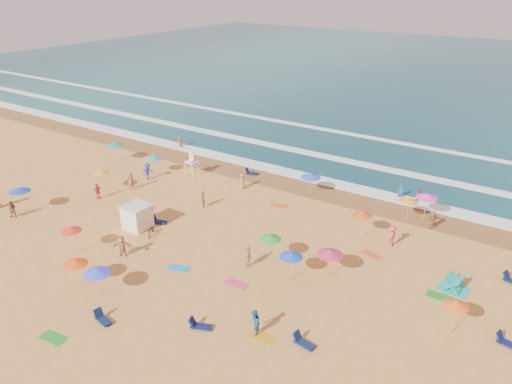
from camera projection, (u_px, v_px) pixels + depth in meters
The scene contains 13 objects.
ground at pixel (221, 233), 42.70m from camera, with size 220.00×220.00×0.00m, color gold.
ocean at pixel (460, 75), 106.53m from camera, with size 220.00×140.00×0.18m, color #0C4756.
wet_sand at pixel (293, 185), 52.20m from camera, with size 220.00×220.00×0.00m, color olive.
surf_foam at pixel (330, 160), 58.86m from camera, with size 200.00×18.70×0.05m.
cabana at pixel (137, 217), 43.13m from camera, with size 2.00×2.00×2.00m, color white.
cabana_roof at pixel (136, 206), 42.70m from camera, with size 2.20×2.20×0.12m, color silver.
bicycle at pixel (151, 230), 42.18m from camera, with size 0.56×1.60×0.84m, color black.
lifeguard_stand at pixel (192, 166), 54.28m from camera, with size 1.20×1.20×2.10m, color white, non-canonical shape.
beach_umbrellas at pixel (246, 213), 41.38m from camera, with size 58.21×25.90×0.74m.
loungers at pixel (235, 264), 37.78m from camera, with size 45.51×27.02×0.34m.
towels at pixel (206, 246), 40.66m from camera, with size 44.32×26.77×0.03m.
popup_tents at pixel (491, 329), 30.31m from camera, with size 8.61×9.97×1.20m.
beachgoers at pixel (235, 209), 45.15m from camera, with size 44.97×25.94×2.15m.
Camera 1 is at (23.39, -29.59, 20.55)m, focal length 35.00 mm.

